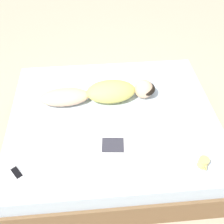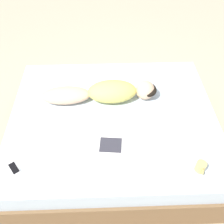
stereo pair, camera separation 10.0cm
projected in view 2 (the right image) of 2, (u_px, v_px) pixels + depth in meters
The scene contains 6 objects.
ground_plane at pixel (113, 148), 3.17m from camera, with size 12.00×12.00×0.00m, color #B7A88E.
bed at pixel (113, 133), 2.96m from camera, with size 1.88×2.22×0.58m.
person at pixel (105, 92), 2.86m from camera, with size 0.32×1.27×0.21m.
open_magazine at pixel (111, 135), 2.56m from camera, with size 0.56×0.35×0.01m.
coffee_mug at pixel (201, 167), 2.26m from camera, with size 0.12×0.09×0.10m.
cell_phone at pixel (14, 168), 2.30m from camera, with size 0.16×0.15×0.01m.
Camera 2 is at (1.89, -0.08, 2.58)m, focal length 42.00 mm.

